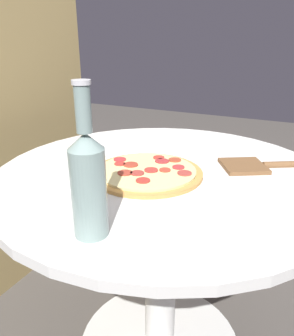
# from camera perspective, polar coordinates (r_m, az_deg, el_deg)

# --- Properties ---
(table) EXTENTS (0.99, 0.99, 0.71)m
(table) POSITION_cam_1_polar(r_m,az_deg,el_deg) (1.07, 2.56, -10.49)
(table) COLOR silver
(table) RESTS_ON ground_plane
(pizza) EXTENTS (0.32, 0.32, 0.02)m
(pizza) POSITION_cam_1_polar(r_m,az_deg,el_deg) (0.94, 0.02, -0.67)
(pizza) COLOR #C68E47
(pizza) RESTS_ON table
(beer_bottle) EXTENTS (0.07, 0.07, 0.30)m
(beer_bottle) POSITION_cam_1_polar(r_m,az_deg,el_deg) (0.62, -10.20, -2.21)
(beer_bottle) COLOR gray
(beer_bottle) RESTS_ON table
(pizza_paddle) EXTENTS (0.20, 0.27, 0.02)m
(pizza_paddle) POSITION_cam_1_polar(r_m,az_deg,el_deg) (1.04, 18.39, 0.41)
(pizza_paddle) COLOR brown
(pizza_paddle) RESTS_ON table
(napkin) EXTENTS (0.11, 0.08, 0.01)m
(napkin) POSITION_cam_1_polar(r_m,az_deg,el_deg) (1.25, -7.28, 4.67)
(napkin) COLOR white
(napkin) RESTS_ON table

